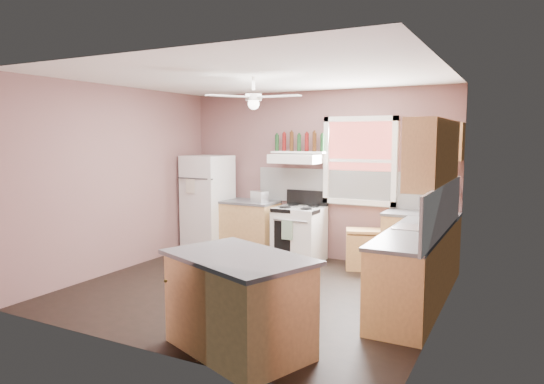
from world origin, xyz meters
The scene contains 32 objects.
floor centered at (0.00, 0.00, 0.00)m, with size 4.50×4.50×0.00m, color black.
ceiling centered at (0.00, 0.00, 2.70)m, with size 4.50×4.50×0.00m, color white.
wall_back centered at (0.00, 2.02, 1.35)m, with size 4.50×0.05×2.70m, color brown.
wall_right centered at (2.27, 0.00, 1.35)m, with size 0.05×4.00×2.70m, color brown.
wall_left centered at (-2.27, 0.00, 1.35)m, with size 0.05×4.00×2.70m, color brown.
backsplash_back centered at (0.45, 1.99, 1.18)m, with size 2.90×0.03×0.55m, color white.
backsplash_right centered at (2.23, 0.30, 1.18)m, with size 0.03×2.60×0.55m, color white.
window_view centered at (0.75, 1.98, 1.60)m, with size 1.00×0.02×1.20m, color maroon.
window_frame centered at (0.75, 1.96, 1.60)m, with size 1.16×0.07×1.36m, color white.
refrigerator centered at (-1.82, 1.57, 0.82)m, with size 0.70×0.68×1.65m, color white.
base_cabinet_left centered at (-1.06, 1.70, 0.43)m, with size 0.90×0.60×0.86m, color #AA7D47.
counter_left centered at (-1.06, 1.70, 0.88)m, with size 0.92×0.62×0.04m, color #4A4A4C.
toaster centered at (-0.85, 1.66, 0.99)m, with size 0.28×0.16×0.18m, color silver.
stove centered at (-0.12, 1.65, 0.43)m, with size 0.72×0.64×0.86m, color white.
range_hood centered at (-0.23, 1.75, 1.62)m, with size 0.78×0.50×0.14m, color white.
bottle_shelf centered at (-0.23, 1.87, 1.72)m, with size 0.90×0.26×0.03m, color white.
cart centered at (0.95, 1.64, 0.27)m, with size 0.53×0.36×0.53m, color #AA7D47.
base_cabinet_corner centered at (1.75, 1.70, 0.43)m, with size 1.00×0.60×0.86m, color #AA7D47.
base_cabinet_right centered at (1.95, 0.30, 0.43)m, with size 0.60×2.20×0.86m, color #AA7D47.
counter_corner centered at (1.75, 1.70, 0.88)m, with size 1.02×0.62×0.04m, color #4A4A4C.
counter_right centered at (1.94, 0.30, 0.88)m, with size 0.62×2.22×0.04m, color #4A4A4C.
sink centered at (1.94, 0.50, 0.90)m, with size 0.55×0.45×0.03m, color silver.
faucet centered at (2.10, 0.50, 0.97)m, with size 0.03×0.03×0.14m, color silver.
upper_cabinet_right centered at (2.08, 0.50, 1.78)m, with size 0.33×1.80×0.76m, color #AA7D47.
upper_cabinet_corner centered at (1.95, 1.83, 1.90)m, with size 0.60×0.33×0.52m, color #AA7D47.
paper_towel centered at (2.07, 1.86, 1.25)m, with size 0.12×0.12×0.26m, color white.
island centered at (0.75, -1.60, 0.43)m, with size 1.28×0.81×0.86m, color #AA7D47.
island_top centered at (0.75, -1.60, 0.88)m, with size 1.35×0.88×0.04m, color #4A4A4C.
ceiling_fan_hub centered at (0.00, 0.00, 2.45)m, with size 0.20×0.20×0.08m, color white.
soap_bottle centered at (2.02, 0.28, 1.03)m, with size 0.10×0.10×0.26m, color silver.
red_caddy centered at (2.04, 1.20, 0.95)m, with size 0.18×0.12×0.10m, color #A30E10.
wine_bottles centered at (-0.23, 1.87, 1.88)m, with size 0.86×0.06×0.31m.
Camera 1 is at (3.01, -5.26, 1.96)m, focal length 32.00 mm.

